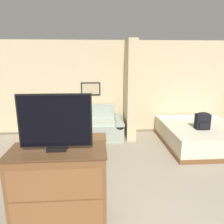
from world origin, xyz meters
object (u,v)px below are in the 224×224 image
object	(u,v)px
bed	(200,134)
backpack	(203,120)
tv_dresser	(60,186)
coffee_table	(94,139)
couch	(91,127)
tv	(55,123)
table_lamp	(50,109)

from	to	relation	value
bed	backpack	bearing A→B (deg)	-114.08
tv_dresser	coffee_table	bearing A→B (deg)	78.97
tv_dresser	bed	bearing A→B (deg)	38.44
couch	backpack	distance (m)	2.82
coffee_table	tv	distance (m)	2.40
bed	backpack	xyz separation A→B (m)	(-0.13, -0.29, 0.46)
couch	tv_dresser	world-z (taller)	tv_dresser
tv	coffee_table	bearing A→B (deg)	78.97
table_lamp	bed	size ratio (longest dim) A/B	0.21
table_lamp	tv_dresser	distance (m)	3.18
table_lamp	tv_dresser	xyz separation A→B (m)	(0.73, -3.08, -0.32)
tv	bed	distance (m)	4.11
coffee_table	backpack	size ratio (longest dim) A/B	1.40
tv_dresser	bed	distance (m)	3.96
couch	tv	distance (m)	3.30
tv	bed	world-z (taller)	tv
coffee_table	tv	size ratio (longest dim) A/B	0.64
couch	backpack	world-z (taller)	backpack
couch	bed	xyz separation A→B (m)	(2.76, -0.65, -0.06)
couch	table_lamp	size ratio (longest dim) A/B	4.03
bed	tv_dresser	bearing A→B (deg)	-141.56
couch	table_lamp	bearing A→B (deg)	-178.55
tv	table_lamp	bearing A→B (deg)	103.30
coffee_table	bed	size ratio (longest dim) A/B	0.27
coffee_table	backpack	xyz separation A→B (m)	(2.56, 0.05, 0.37)
table_lamp	tv_dresser	bearing A→B (deg)	-76.70
couch	coffee_table	size ratio (longest dim) A/B	3.04
couch	backpack	bearing A→B (deg)	-19.46
table_lamp	tv_dresser	size ratio (longest dim) A/B	0.35
tv_dresser	backpack	distance (m)	3.68
couch	backpack	xyz separation A→B (m)	(2.64, -0.93, 0.39)
tv_dresser	bed	xyz separation A→B (m)	(3.10, 2.46, -0.26)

